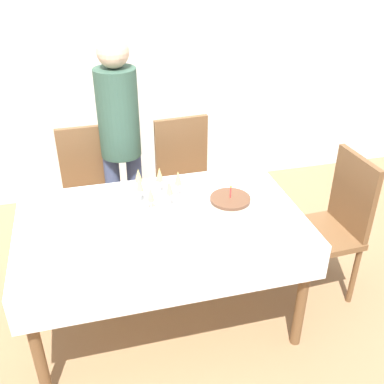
# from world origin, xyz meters

# --- Properties ---
(ground_plane) EXTENTS (12.00, 12.00, 0.00)m
(ground_plane) POSITION_xyz_m (0.00, 0.00, 0.00)
(ground_plane) COLOR #93704C
(wall_back) EXTENTS (8.00, 0.05, 2.70)m
(wall_back) POSITION_xyz_m (0.00, 1.71, 1.35)
(wall_back) COLOR silver
(wall_back) RESTS_ON ground_plane
(dining_table) EXTENTS (1.57, 0.95, 0.75)m
(dining_table) POSITION_xyz_m (0.00, 0.00, 0.65)
(dining_table) COLOR white
(dining_table) RESTS_ON ground_plane
(dining_chair_far_left) EXTENTS (0.43, 0.43, 0.97)m
(dining_chair_far_left) POSITION_xyz_m (-0.35, 0.79, 0.54)
(dining_chair_far_left) COLOR brown
(dining_chair_far_left) RESTS_ON ground_plane
(dining_chair_far_right) EXTENTS (0.45, 0.45, 0.97)m
(dining_chair_far_right) POSITION_xyz_m (0.34, 0.79, 0.54)
(dining_chair_far_right) COLOR brown
(dining_chair_far_right) RESTS_ON ground_plane
(dining_chair_right_end) EXTENTS (0.44, 0.44, 0.97)m
(dining_chair_right_end) POSITION_xyz_m (1.10, 0.00, 0.54)
(dining_chair_right_end) COLOR brown
(dining_chair_right_end) RESTS_ON ground_plane
(birthday_cake) EXTENTS (0.22, 0.22, 0.21)m
(birthday_cake) POSITION_xyz_m (0.37, -0.10, 0.82)
(birthday_cake) COLOR beige
(birthday_cake) RESTS_ON dining_table
(champagne_tray) EXTENTS (0.35, 0.35, 0.18)m
(champagne_tray) POSITION_xyz_m (0.01, 0.17, 0.83)
(champagne_tray) COLOR silver
(champagne_tray) RESTS_ON dining_table
(plate_stack_main) EXTENTS (0.23, 0.23, 0.06)m
(plate_stack_main) POSITION_xyz_m (0.03, -0.20, 0.78)
(plate_stack_main) COLOR white
(plate_stack_main) RESTS_ON dining_table
(plate_stack_dessert) EXTENTS (0.18, 0.18, 0.04)m
(plate_stack_dessert) POSITION_xyz_m (-0.02, 0.02, 0.77)
(plate_stack_dessert) COLOR silver
(plate_stack_dessert) RESTS_ON dining_table
(cake_knife) EXTENTS (0.30, 0.08, 0.00)m
(cake_knife) POSITION_xyz_m (0.40, -0.31, 0.75)
(cake_knife) COLOR silver
(cake_knife) RESTS_ON dining_table
(fork_pile) EXTENTS (0.18, 0.09, 0.02)m
(fork_pile) POSITION_xyz_m (-0.22, -0.11, 0.76)
(fork_pile) COLOR silver
(fork_pile) RESTS_ON dining_table
(napkin_pile) EXTENTS (0.15, 0.15, 0.01)m
(napkin_pile) POSITION_xyz_m (-0.24, 0.05, 0.75)
(napkin_pile) COLOR #8CC6E0
(napkin_pile) RESTS_ON dining_table
(person_standing) EXTENTS (0.28, 0.28, 1.58)m
(person_standing) POSITION_xyz_m (-0.11, 0.85, 0.94)
(person_standing) COLOR #3F4C72
(person_standing) RESTS_ON ground_plane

